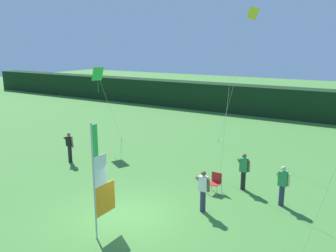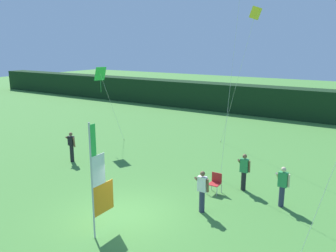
% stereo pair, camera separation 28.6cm
% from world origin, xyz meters
% --- Properties ---
extents(ground_plane, '(120.00, 120.00, 0.00)m').
position_xyz_m(ground_plane, '(0.00, 0.00, 0.00)').
color(ground_plane, '#478438').
extents(distant_treeline, '(80.00, 2.40, 2.69)m').
position_xyz_m(distant_treeline, '(0.00, 22.50, 1.35)').
color(distant_treeline, black).
rests_on(distant_treeline, ground).
extents(banner_flag, '(0.06, 1.03, 4.07)m').
position_xyz_m(banner_flag, '(0.08, -1.57, 1.95)').
color(banner_flag, '#B7B7BC').
rests_on(banner_flag, ground).
extents(person_near_banner, '(0.55, 0.48, 1.71)m').
position_xyz_m(person_near_banner, '(2.92, 4.74, 0.91)').
color(person_near_banner, black).
rests_on(person_near_banner, ground).
extents(person_mid_field, '(0.55, 0.48, 1.70)m').
position_xyz_m(person_mid_field, '(2.30, 1.83, 0.91)').
color(person_mid_field, '#2D334C').
rests_on(person_mid_field, ground).
extents(person_far_left, '(0.55, 0.48, 1.71)m').
position_xyz_m(person_far_left, '(-6.70, 3.28, 0.91)').
color(person_far_left, black).
rests_on(person_far_left, ground).
extents(person_far_right, '(0.55, 0.48, 1.70)m').
position_xyz_m(person_far_right, '(4.82, 4.01, 0.91)').
color(person_far_right, '#2D334C').
rests_on(person_far_right, ground).
extents(folding_chair, '(0.51, 0.51, 0.89)m').
position_xyz_m(folding_chair, '(1.96, 3.79, 0.51)').
color(folding_chair, '#BCBCC1').
rests_on(folding_chair, ground).
extents(kite_green_diamond_2, '(1.01, 1.81, 5.10)m').
position_xyz_m(kite_green_diamond_2, '(-7.75, 7.01, 4.50)').
color(kite_green_diamond_2, brown).
rests_on(kite_green_diamond_2, ground).
extents(kite_yellow_box_3, '(2.74, 1.61, 8.59)m').
position_xyz_m(kite_yellow_box_3, '(1.16, 10.18, 8.16)').
color(kite_yellow_box_3, brown).
rests_on(kite_yellow_box_3, ground).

